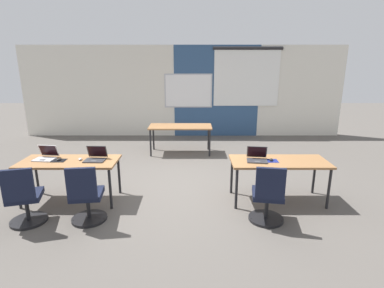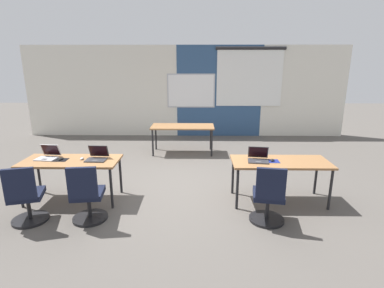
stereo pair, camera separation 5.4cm
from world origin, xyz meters
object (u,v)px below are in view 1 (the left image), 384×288
desk_near_left (71,164)px  chair_near_left_end (26,200)px  laptop_near_right_inner (258,158)px  desk_far_center (182,128)px  laptop_near_left_inner (97,157)px  mouse_near_right_inner (273,160)px  chair_near_right_inner (269,199)px  mouse_near_left_end (60,159)px  desk_near_right (280,164)px  chair_near_left_inner (88,199)px  laptop_near_left_end (47,156)px  mouse_near_left_inner (82,159)px

desk_near_left → chair_near_left_end: (-0.37, -0.79, -0.28)m
laptop_near_right_inner → desk_far_center: bearing=124.2°
desk_near_left → laptop_near_left_inner: (0.44, 0.03, 0.11)m
desk_near_left → mouse_near_right_inner: size_ratio=14.00×
chair_near_right_inner → mouse_near_left_end: bearing=-3.4°
desk_near_right → desk_far_center: (-1.75, 2.80, 0.00)m
chair_near_left_inner → laptop_near_left_end: size_ratio=2.53×
desk_near_left → desk_near_right: (3.50, 0.00, 0.00)m
mouse_near_left_end → chair_near_left_end: (-0.20, -0.79, -0.36)m
desk_near_right → mouse_near_right_inner: size_ratio=14.00×
desk_near_right → mouse_near_left_end: bearing=-180.0°
desk_near_right → chair_near_left_inner: (-2.99, -0.73, -0.28)m
desk_near_left → chair_near_left_end: 0.92m
laptop_near_left_inner → chair_near_left_end: (-0.80, -0.83, -0.39)m
desk_far_center → laptop_near_right_inner: (1.38, -2.79, 0.11)m
mouse_near_left_inner → laptop_near_left_end: size_ratio=0.29×
desk_far_center → laptop_near_left_end: bearing=-128.7°
desk_near_left → chair_near_left_inner: bearing=-55.3°
chair_near_right_inner → laptop_near_left_inner: bearing=-6.7°
desk_near_right → laptop_near_right_inner: size_ratio=4.33×
laptop_near_left_end → mouse_near_left_end: 0.27m
mouse_near_left_inner → chair_near_left_inner: bearing=-66.8°
laptop_near_left_end → mouse_near_left_inner: bearing=1.5°
mouse_near_left_inner → mouse_near_right_inner: (3.18, -0.05, 0.00)m
laptop_near_left_end → chair_near_left_end: size_ratio=0.40×
laptop_near_right_inner → mouse_near_right_inner: laptop_near_right_inner is taller
desk_near_left → laptop_near_left_inner: laptop_near_left_inner is taller
desk_near_right → chair_near_left_inner: bearing=-166.2°
desk_far_center → chair_near_left_inner: bearing=-109.4°
chair_near_left_inner → mouse_near_right_inner: 2.97m
chair_near_left_inner → mouse_near_right_inner: chair_near_left_inner is taller
mouse_near_left_inner → desk_near_right: bearing=-0.6°
mouse_near_right_inner → mouse_near_left_inner: bearing=179.1°
laptop_near_left_end → mouse_near_left_end: laptop_near_left_end is taller
desk_far_center → laptop_near_left_end: (-2.17, -2.71, 0.11)m
laptop_near_right_inner → chair_near_right_inner: (0.02, -0.74, -0.39)m
mouse_near_left_end → desk_far_center: bearing=55.7°
laptop_near_left_inner → mouse_near_left_end: (-0.60, -0.04, -0.03)m
desk_near_left → desk_far_center: (1.75, 2.80, 0.00)m
desk_near_right → mouse_near_left_end: (-3.66, -0.00, 0.08)m
chair_near_right_inner → laptop_near_right_inner: bearing=-79.1°
desk_near_right → chair_near_left_end: 3.96m
laptop_near_left_inner → chair_near_left_end: size_ratio=0.37×
laptop_near_left_inner → desk_near_right: bearing=1.7°
desk_near_right → mouse_near_left_inner: mouse_near_left_inner is taller
mouse_near_left_inner → mouse_near_right_inner: 3.18m
desk_near_left → mouse_near_left_end: 0.18m
laptop_near_right_inner → chair_near_left_end: 3.61m
laptop_near_right_inner → laptop_near_left_end: 3.55m
laptop_near_left_inner → mouse_near_right_inner: 2.93m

